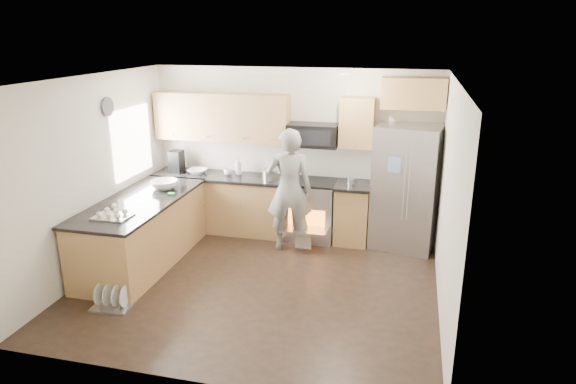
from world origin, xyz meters
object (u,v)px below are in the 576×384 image
(stove_range, at_px, (311,197))
(dish_rack, at_px, (113,301))
(refrigerator, at_px, (406,188))
(person, at_px, (289,190))

(stove_range, distance_m, dish_rack, 3.29)
(refrigerator, bearing_deg, person, -153.12)
(dish_rack, bearing_deg, refrigerator, 39.10)
(stove_range, distance_m, refrigerator, 1.44)
(person, bearing_deg, stove_range, -128.36)
(stove_range, height_order, refrigerator, refrigerator)
(stove_range, relative_size, dish_rack, 3.76)
(stove_range, height_order, person, person)
(stove_range, bearing_deg, dish_rack, -124.95)
(stove_range, bearing_deg, refrigerator, 0.30)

